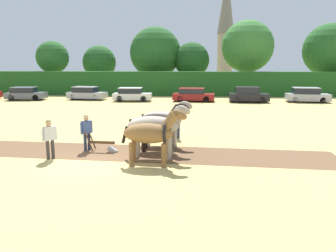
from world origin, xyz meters
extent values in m
plane|color=tan|center=(0.00, 0.00, 0.00)|extent=(240.00, 240.00, 0.00)
cube|color=brown|center=(-1.04, 1.43, 0.00)|extent=(23.05, 4.23, 0.01)
cube|color=#1E511E|center=(0.00, 28.74, 1.51)|extent=(78.94, 1.90, 3.02)
cylinder|color=#4C3823|center=(-15.38, 32.00, 1.82)|extent=(0.44, 0.44, 3.64)
sphere|color=#235623|center=(-15.38, 32.00, 4.87)|extent=(4.45, 4.45, 4.45)
cylinder|color=#4C3823|center=(-9.56, 34.73, 1.44)|extent=(0.44, 0.44, 2.87)
sphere|color=#235623|center=(-9.56, 34.73, 4.20)|extent=(4.82, 4.82, 4.82)
cylinder|color=brown|center=(-1.31, 34.72, 1.76)|extent=(0.44, 0.44, 3.53)
sphere|color=#235623|center=(-1.31, 34.72, 5.53)|extent=(7.29, 7.29, 7.29)
cylinder|color=brown|center=(3.91, 34.14, 1.57)|extent=(0.44, 0.44, 3.13)
sphere|color=#1E4C1E|center=(3.91, 34.14, 4.50)|extent=(4.96, 4.96, 4.96)
cylinder|color=brown|center=(11.59, 34.08, 2.19)|extent=(0.44, 0.44, 4.39)
sphere|color=#387533|center=(11.59, 34.08, 6.34)|extent=(7.12, 7.12, 7.12)
cylinder|color=#4C3823|center=(22.32, 33.19, 1.94)|extent=(0.44, 0.44, 3.87)
sphere|color=#235623|center=(22.32, 33.19, 5.80)|extent=(7.01, 7.01, 7.01)
cylinder|color=gray|center=(10.40, 53.78, 4.83)|extent=(3.01, 3.01, 9.66)
cone|color=slate|center=(10.40, 53.78, 15.57)|extent=(3.31, 3.31, 11.81)
ellipsoid|color=brown|center=(2.29, -0.44, 1.31)|extent=(2.05, 0.96, 0.80)
cylinder|color=brown|center=(2.95, -0.25, 0.47)|extent=(0.18, 0.18, 0.95)
cylinder|color=brown|center=(2.93, -0.71, 0.47)|extent=(0.18, 0.18, 0.95)
cylinder|color=brown|center=(1.66, -0.17, 0.47)|extent=(0.18, 0.18, 0.95)
cylinder|color=brown|center=(1.63, -0.63, 0.47)|extent=(0.18, 0.18, 0.95)
cylinder|color=brown|center=(3.14, -0.49, 1.78)|extent=(0.79, 0.43, 0.88)
ellipsoid|color=brown|center=(3.55, -0.52, 2.08)|extent=(0.69, 0.30, 0.54)
cube|color=black|center=(3.32, -0.50, 1.95)|extent=(0.42, 0.11, 0.56)
cylinder|color=black|center=(1.34, -0.38, 1.22)|extent=(0.30, 0.14, 0.71)
torus|color=black|center=(2.99, -0.48, 1.37)|extent=(0.16, 0.83, 0.83)
ellipsoid|color=#B2A38E|center=(2.36, 0.67, 1.41)|extent=(2.28, 1.00, 0.82)
cylinder|color=#B2A38E|center=(3.10, 0.86, 0.52)|extent=(0.18, 0.18, 1.04)
cylinder|color=#B2A38E|center=(3.07, 0.39, 0.52)|extent=(0.18, 0.18, 1.04)
cylinder|color=#B2A38E|center=(1.65, 0.95, 0.52)|extent=(0.18, 0.18, 1.04)
cylinder|color=#B2A38E|center=(1.62, 0.48, 0.52)|extent=(0.18, 0.18, 1.04)
cylinder|color=#B2A38E|center=(3.30, 0.61, 1.85)|extent=(0.75, 0.43, 0.81)
ellipsoid|color=#B2A38E|center=(3.68, 0.59, 2.12)|extent=(0.69, 0.30, 0.54)
cube|color=black|center=(3.47, 0.60, 2.03)|extent=(0.38, 0.10, 0.51)
cylinder|color=black|center=(1.30, 0.73, 1.32)|extent=(0.30, 0.14, 0.71)
torus|color=black|center=(3.14, 0.62, 1.47)|extent=(0.16, 0.85, 0.84)
ellipsoid|color=black|center=(2.42, 1.78, 1.29)|extent=(1.97, 1.09, 0.93)
cylinder|color=black|center=(3.06, 2.01, 0.44)|extent=(0.18, 0.18, 0.87)
cylinder|color=black|center=(3.03, 1.47, 0.44)|extent=(0.18, 0.18, 0.87)
cylinder|color=black|center=(1.82, 2.08, 0.44)|extent=(0.18, 0.18, 0.87)
cylinder|color=black|center=(1.79, 1.55, 0.44)|extent=(0.18, 0.18, 0.87)
cylinder|color=black|center=(3.23, 1.73, 1.78)|extent=(0.84, 0.49, 0.90)
ellipsoid|color=black|center=(3.64, 1.71, 2.07)|extent=(0.69, 0.30, 0.54)
cube|color=black|center=(3.42, 1.72, 1.98)|extent=(0.42, 0.10, 0.55)
cylinder|color=black|center=(1.52, 1.83, 1.19)|extent=(0.30, 0.14, 0.71)
torus|color=black|center=(3.09, 1.74, 1.36)|extent=(0.17, 0.94, 0.94)
ellipsoid|color=#B2A38E|center=(2.49, 2.89, 1.30)|extent=(2.14, 0.97, 0.80)
cylinder|color=#B2A38E|center=(3.18, 3.08, 0.47)|extent=(0.18, 0.18, 0.94)
cylinder|color=#B2A38E|center=(3.16, 2.62, 0.47)|extent=(0.18, 0.18, 0.94)
cylinder|color=#B2A38E|center=(1.83, 3.16, 0.47)|extent=(0.18, 0.18, 0.94)
cylinder|color=#B2A38E|center=(1.80, 2.70, 0.47)|extent=(0.18, 0.18, 0.94)
cylinder|color=#B2A38E|center=(3.38, 2.84, 1.76)|extent=(0.78, 0.42, 0.85)
ellipsoid|color=#B2A38E|center=(3.78, 2.81, 2.05)|extent=(0.69, 0.30, 0.54)
cube|color=black|center=(3.55, 2.82, 1.93)|extent=(0.41, 0.10, 0.54)
cylinder|color=black|center=(1.50, 2.95, 1.21)|extent=(0.30, 0.14, 0.71)
torus|color=black|center=(3.22, 2.85, 1.36)|extent=(0.16, 0.83, 0.83)
cube|color=#4C331E|center=(-0.12, 1.38, 0.45)|extent=(1.24, 0.17, 0.12)
cube|color=#939399|center=(0.37, 1.35, 0.10)|extent=(0.49, 0.23, 0.39)
cylinder|color=#4C331E|center=(-0.66, 1.61, 0.55)|extent=(0.40, 0.08, 0.96)
cylinder|color=#4C331E|center=(-0.69, 1.21, 0.55)|extent=(0.40, 0.08, 0.96)
cylinder|color=#28334C|center=(-0.82, 1.68, 0.41)|extent=(0.14, 0.14, 0.82)
cylinder|color=#28334C|center=(-0.95, 1.50, 0.41)|extent=(0.14, 0.14, 0.82)
cube|color=#3D5184|center=(-0.88, 1.59, 1.12)|extent=(0.44, 0.51, 0.58)
sphere|color=tan|center=(-0.88, 1.59, 1.52)|extent=(0.22, 0.22, 0.22)
cylinder|color=#3D5184|center=(-0.72, 1.82, 1.09)|extent=(0.09, 0.09, 0.55)
cylinder|color=#3D5184|center=(-1.05, 1.36, 1.09)|extent=(0.09, 0.09, 0.55)
cylinder|color=tan|center=(-0.88, 1.59, 1.59)|extent=(0.42, 0.42, 0.02)
cylinder|color=tan|center=(-0.88, 1.59, 1.64)|extent=(0.21, 0.21, 0.10)
cylinder|color=#28334C|center=(3.23, 4.64, 0.42)|extent=(0.14, 0.14, 0.85)
cylinder|color=#28334C|center=(3.31, 4.43, 0.42)|extent=(0.14, 0.14, 0.85)
cube|color=silver|center=(3.27, 4.54, 1.15)|extent=(0.35, 0.53, 0.60)
sphere|color=tan|center=(3.27, 4.54, 1.57)|extent=(0.23, 0.23, 0.23)
cylinder|color=silver|center=(3.17, 4.81, 1.13)|extent=(0.09, 0.09, 0.57)
cylinder|color=silver|center=(3.37, 4.26, 1.13)|extent=(0.09, 0.09, 0.57)
cylinder|color=#38332D|center=(-1.93, 0.16, 0.42)|extent=(0.14, 0.14, 0.83)
cylinder|color=#38332D|center=(-2.08, 0.00, 0.42)|extent=(0.14, 0.14, 0.83)
cube|color=silver|center=(-2.01, 0.08, 1.12)|extent=(0.48, 0.49, 0.59)
sphere|color=tan|center=(-2.01, 0.08, 1.54)|extent=(0.22, 0.22, 0.22)
cylinder|color=silver|center=(-1.81, 0.29, 1.10)|extent=(0.09, 0.09, 0.55)
cylinder|color=silver|center=(-2.20, -0.13, 1.10)|extent=(0.09, 0.09, 0.55)
cylinder|color=tan|center=(-2.01, 0.08, 1.60)|extent=(0.43, 0.43, 0.02)
cylinder|color=tan|center=(-2.01, 0.08, 1.65)|extent=(0.21, 0.21, 0.10)
cube|color=#565B66|center=(-14.48, 22.23, 0.52)|extent=(4.40, 2.18, 0.67)
cube|color=black|center=(-14.69, 22.22, 1.12)|extent=(2.69, 1.84, 0.54)
cube|color=#565B66|center=(-14.69, 22.22, 1.42)|extent=(2.69, 1.84, 0.06)
cylinder|color=black|center=(-13.24, 23.14, 0.34)|extent=(0.69, 0.28, 0.67)
cylinder|color=black|center=(-13.10, 21.57, 0.34)|extent=(0.69, 0.28, 0.67)
cylinder|color=black|center=(-15.87, 22.90, 0.34)|extent=(0.69, 0.28, 0.67)
cylinder|color=black|center=(-15.72, 21.33, 0.34)|extent=(0.69, 0.28, 0.67)
cube|color=#9E9EA8|center=(-7.82, 23.15, 0.50)|extent=(4.50, 2.35, 0.67)
cube|color=black|center=(-8.03, 23.18, 1.12)|extent=(2.78, 1.93, 0.56)
cube|color=#9E9EA8|center=(-8.03, 23.18, 1.43)|extent=(2.78, 1.93, 0.06)
cylinder|color=black|center=(-6.39, 23.71, 0.30)|extent=(0.63, 0.31, 0.60)
cylinder|color=black|center=(-6.61, 22.20, 0.30)|extent=(0.63, 0.31, 0.60)
cylinder|color=black|center=(-9.03, 24.10, 0.30)|extent=(0.63, 0.31, 0.60)
cylinder|color=black|center=(-9.25, 22.59, 0.30)|extent=(0.63, 0.31, 0.60)
cube|color=silver|center=(-2.43, 22.05, 0.52)|extent=(4.15, 1.87, 0.67)
cube|color=black|center=(-2.64, 22.05, 1.13)|extent=(2.51, 1.65, 0.55)
cube|color=silver|center=(-2.64, 22.05, 1.43)|extent=(2.51, 1.65, 0.06)
cylinder|color=black|center=(-1.18, 22.86, 0.33)|extent=(0.67, 0.24, 0.66)
cylinder|color=black|center=(-1.14, 21.31, 0.33)|extent=(0.67, 0.24, 0.66)
cylinder|color=black|center=(-3.73, 22.79, 0.33)|extent=(0.67, 0.24, 0.66)
cylinder|color=black|center=(-3.69, 21.25, 0.33)|extent=(0.67, 0.24, 0.66)
cube|color=maroon|center=(4.20, 22.30, 0.51)|extent=(4.55, 2.16, 0.66)
cube|color=black|center=(3.98, 22.32, 1.10)|extent=(2.78, 1.83, 0.53)
cube|color=maroon|center=(3.98, 22.32, 1.40)|extent=(2.78, 1.83, 0.06)
cylinder|color=black|center=(5.63, 22.98, 0.33)|extent=(0.67, 0.27, 0.65)
cylinder|color=black|center=(5.50, 21.40, 0.33)|extent=(0.67, 0.27, 0.65)
cylinder|color=black|center=(2.90, 23.20, 0.33)|extent=(0.67, 0.27, 0.65)
cylinder|color=black|center=(2.77, 21.62, 0.33)|extent=(0.67, 0.27, 0.65)
cube|color=black|center=(10.01, 21.97, 0.55)|extent=(4.13, 2.00, 0.74)
cube|color=black|center=(9.80, 21.98, 1.23)|extent=(2.50, 1.75, 0.63)
cube|color=black|center=(9.80, 21.98, 1.58)|extent=(2.50, 1.75, 0.06)
cylinder|color=black|center=(11.30, 22.73, 0.32)|extent=(0.64, 0.25, 0.63)
cylinder|color=black|center=(11.23, 21.11, 0.32)|extent=(0.64, 0.25, 0.63)
cylinder|color=black|center=(8.78, 22.83, 0.32)|extent=(0.64, 0.25, 0.63)
cylinder|color=black|center=(8.72, 21.21, 0.32)|extent=(0.64, 0.25, 0.63)
cube|color=#A8A8B2|center=(16.19, 22.41, 0.53)|extent=(4.49, 2.18, 0.71)
cube|color=black|center=(15.98, 22.43, 1.19)|extent=(2.75, 1.83, 0.61)
cube|color=#A8A8B2|center=(15.98, 22.43, 1.52)|extent=(2.75, 1.83, 0.06)
cylinder|color=black|center=(17.61, 23.04, 0.31)|extent=(0.63, 0.28, 0.61)
cylinder|color=black|center=(17.46, 21.51, 0.31)|extent=(0.63, 0.28, 0.61)
cylinder|color=black|center=(14.93, 23.31, 0.31)|extent=(0.63, 0.28, 0.61)
cylinder|color=black|center=(14.78, 21.78, 0.31)|extent=(0.63, 0.28, 0.61)
camera|label=1|loc=(4.01, -13.07, 4.04)|focal=35.00mm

